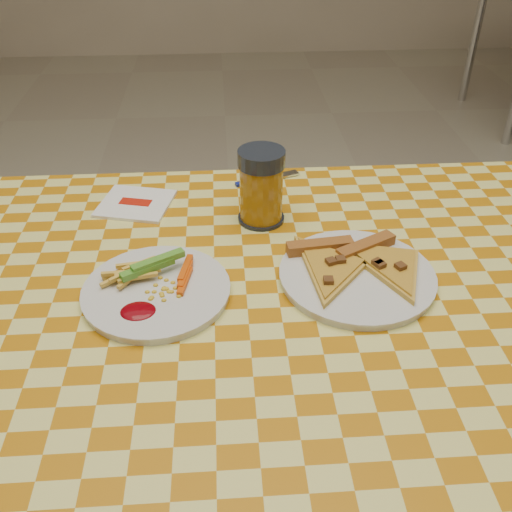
% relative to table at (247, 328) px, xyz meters
% --- Properties ---
extents(table, '(1.28, 0.88, 0.76)m').
position_rel_table_xyz_m(table, '(0.00, 0.00, 0.00)').
color(table, silver).
rests_on(table, ground).
extents(plate_left, '(0.30, 0.30, 0.01)m').
position_rel_table_xyz_m(plate_left, '(-0.14, 0.01, 0.08)').
color(plate_left, silver).
rests_on(plate_left, table).
extents(plate_right, '(0.33, 0.33, 0.01)m').
position_rel_table_xyz_m(plate_right, '(0.18, 0.03, 0.08)').
color(plate_right, silver).
rests_on(plate_right, table).
extents(fries_veggies, '(0.16, 0.15, 0.04)m').
position_rel_table_xyz_m(fries_veggies, '(-0.15, 0.02, 0.10)').
color(fries_veggies, '#EEC44B').
rests_on(fries_veggies, plate_left).
extents(pizza_slices, '(0.30, 0.26, 0.02)m').
position_rel_table_xyz_m(pizza_slices, '(0.19, 0.04, 0.09)').
color(pizza_slices, gold).
rests_on(pizza_slices, plate_right).
extents(drink_glass, '(0.09, 0.09, 0.14)m').
position_rel_table_xyz_m(drink_glass, '(0.04, 0.23, 0.14)').
color(drink_glass, black).
rests_on(drink_glass, table).
extents(napkin, '(0.16, 0.15, 0.01)m').
position_rel_table_xyz_m(napkin, '(-0.21, 0.30, 0.08)').
color(napkin, white).
rests_on(napkin, table).
extents(fork, '(0.14, 0.06, 0.01)m').
position_rel_table_xyz_m(fork, '(0.07, 0.39, 0.08)').
color(fork, navy).
rests_on(fork, table).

